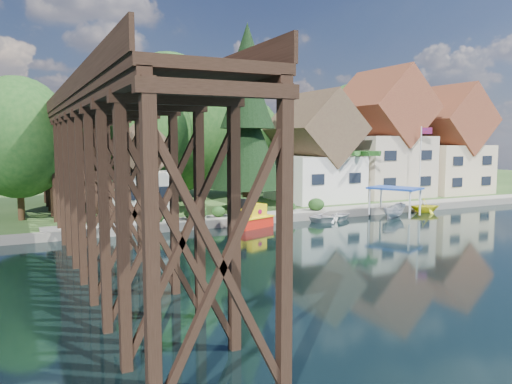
% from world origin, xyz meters
% --- Properties ---
extents(ground, '(140.00, 140.00, 0.00)m').
position_xyz_m(ground, '(0.00, 0.00, 0.00)').
color(ground, black).
rests_on(ground, ground).
extents(bank, '(140.00, 52.00, 0.50)m').
position_xyz_m(bank, '(0.00, 34.00, 0.25)').
color(bank, '#2B4B1E').
rests_on(bank, ground).
extents(seawall, '(60.00, 0.40, 0.62)m').
position_xyz_m(seawall, '(4.00, 8.00, 0.31)').
color(seawall, slate).
rests_on(seawall, ground).
extents(promenade, '(50.00, 2.60, 0.06)m').
position_xyz_m(promenade, '(6.00, 9.30, 0.53)').
color(promenade, gray).
rests_on(promenade, bank).
extents(trestle_bridge, '(4.12, 44.18, 9.30)m').
position_xyz_m(trestle_bridge, '(-16.00, 5.17, 5.35)').
color(trestle_bridge, black).
rests_on(trestle_bridge, ground).
extents(house_left, '(7.64, 8.64, 11.02)m').
position_xyz_m(house_left, '(7.00, 16.00, 5.14)').
color(house_left, white).
rests_on(house_left, bank).
extents(house_center, '(8.65, 9.18, 13.89)m').
position_xyz_m(house_center, '(16.00, 16.50, 6.42)').
color(house_center, beige).
rests_on(house_center, bank).
extents(house_right, '(8.15, 8.64, 12.45)m').
position_xyz_m(house_right, '(25.00, 16.00, 5.78)').
color(house_right, beige).
rests_on(house_right, bank).
extents(shed, '(5.09, 5.40, 7.85)m').
position_xyz_m(shed, '(-11.00, 14.50, 3.83)').
color(shed, white).
rests_on(shed, bank).
extents(bg_trees, '(49.90, 13.30, 10.57)m').
position_xyz_m(bg_trees, '(1.00, 21.25, 7.29)').
color(bg_trees, '#382314').
rests_on(bg_trees, bank).
extents(shrubs, '(15.76, 2.47, 1.70)m').
position_xyz_m(shrubs, '(-4.60, 9.26, 1.23)').
color(shrubs, '#1B4519').
rests_on(shrubs, bank).
extents(conifer, '(6.46, 6.46, 15.90)m').
position_xyz_m(conifer, '(-2.26, 12.07, 8.15)').
color(conifer, '#382314').
rests_on(conifer, bank).
extents(palm_tree, '(4.59, 4.59, 5.34)m').
position_xyz_m(palm_tree, '(10.04, 12.31, 5.17)').
color(palm_tree, '#382314').
rests_on(palm_tree, bank).
extents(flagpole, '(1.10, 0.48, 7.47)m').
position_xyz_m(flagpole, '(17.11, 11.52, 5.08)').
color(flagpole, white).
rests_on(flagpole, bank).
extents(tugboat, '(3.62, 2.78, 2.32)m').
position_xyz_m(tugboat, '(-4.24, 6.96, 0.70)').
color(tugboat, red).
rests_on(tugboat, ground).
extents(boat_white_a, '(4.58, 3.62, 0.86)m').
position_xyz_m(boat_white_a, '(3.08, 6.97, 0.43)').
color(boat_white_a, silver).
rests_on(boat_white_a, ground).
extents(boat_canopy, '(4.26, 4.86, 2.61)m').
position_xyz_m(boat_canopy, '(8.67, 5.86, 1.12)').
color(boat_canopy, silver).
rests_on(boat_canopy, ground).
extents(boat_yellow, '(3.29, 3.05, 1.42)m').
position_xyz_m(boat_yellow, '(13.27, 7.00, 0.71)').
color(boat_yellow, yellow).
rests_on(boat_yellow, ground).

